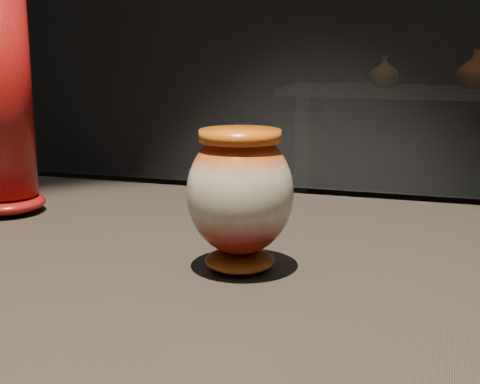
# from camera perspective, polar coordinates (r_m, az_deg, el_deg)

# --- Properties ---
(main_vase) EXTENTS (0.14, 0.14, 0.16)m
(main_vase) POSITION_cam_1_polar(r_m,az_deg,el_deg) (0.75, 0.00, -0.22)
(main_vase) COLOR #681409
(main_vase) RESTS_ON display_plinth
(back_shelf) EXTENTS (2.00, 0.60, 0.90)m
(back_shelf) POSITION_cam_1_polar(r_m,az_deg,el_deg) (4.12, 17.69, 4.80)
(back_shelf) COLOR black
(back_shelf) RESTS_ON ground
(back_vase_left) EXTENTS (0.19, 0.19, 0.18)m
(back_vase_left) POSITION_cam_1_polar(r_m,az_deg,el_deg) (4.07, 12.21, 9.99)
(back_vase_left) COLOR #8F4A14
(back_vase_left) RESTS_ON back_shelf
(back_vase_mid) EXTENTS (0.29, 0.29, 0.22)m
(back_vase_mid) POSITION_cam_1_polar(r_m,az_deg,el_deg) (4.06, 19.51, 9.85)
(back_vase_mid) COLOR #681409
(back_vase_mid) RESTS_ON back_shelf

